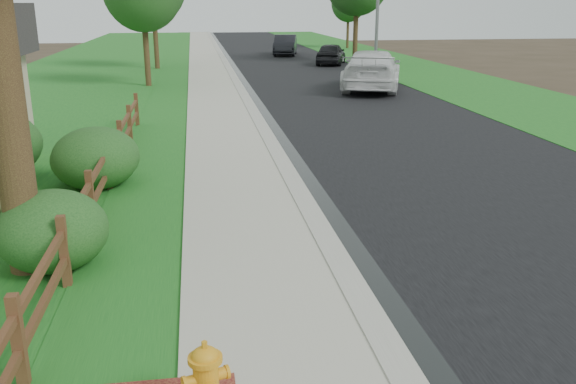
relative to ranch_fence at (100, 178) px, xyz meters
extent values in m
plane|color=#32291B|center=(3.60, -6.40, -0.62)|extent=(120.00, 120.00, 0.00)
cube|color=black|center=(8.20, 28.60, -0.61)|extent=(8.00, 90.00, 0.02)
cube|color=gray|center=(4.00, 28.60, -0.56)|extent=(0.40, 90.00, 0.12)
cube|color=black|center=(4.35, 28.60, -0.60)|extent=(0.50, 90.00, 0.00)
cube|color=#AAA494|center=(2.70, 28.60, -0.57)|extent=(2.20, 90.00, 0.10)
cube|color=#18551B|center=(0.80, 28.60, -0.59)|extent=(1.60, 90.00, 0.06)
cube|color=#18551B|center=(-4.40, 28.60, -0.60)|extent=(9.00, 90.00, 0.04)
cube|color=#18551B|center=(15.10, 28.60, -0.60)|extent=(6.00, 90.00, 0.04)
cube|color=#472C17|center=(0.00, -6.00, -0.07)|extent=(0.12, 0.12, 1.10)
cube|color=#472C17|center=(0.00, -3.60, -0.07)|extent=(0.12, 0.12, 1.10)
cube|color=#472C17|center=(0.00, -1.20, -0.07)|extent=(0.12, 0.12, 1.10)
cube|color=#472C17|center=(0.00, 1.20, -0.07)|extent=(0.12, 0.12, 1.10)
cube|color=#472C17|center=(0.00, 3.60, -0.07)|extent=(0.12, 0.12, 1.10)
cube|color=#472C17|center=(0.00, 6.00, -0.07)|extent=(0.12, 0.12, 1.10)
cube|color=#472C17|center=(0.00, 8.40, -0.07)|extent=(0.12, 0.12, 1.10)
cube|color=#472C17|center=(0.00, -4.80, -0.17)|extent=(0.08, 2.35, 0.10)
cube|color=#472C17|center=(0.00, -4.80, 0.23)|extent=(0.08, 2.35, 0.10)
cube|color=#472C17|center=(0.00, -2.40, -0.17)|extent=(0.08, 2.35, 0.10)
cube|color=#472C17|center=(0.00, -2.40, 0.23)|extent=(0.08, 2.35, 0.10)
cube|color=#472C17|center=(0.00, 0.00, -0.17)|extent=(0.08, 2.35, 0.10)
cube|color=#472C17|center=(0.00, 0.00, 0.23)|extent=(0.08, 2.35, 0.10)
cube|color=#472C17|center=(0.00, 2.40, -0.17)|extent=(0.08, 2.35, 0.10)
cube|color=#472C17|center=(0.00, 2.40, 0.23)|extent=(0.08, 2.35, 0.10)
cube|color=#472C17|center=(0.00, 4.80, -0.17)|extent=(0.08, 2.35, 0.10)
cube|color=#472C17|center=(0.00, 4.80, 0.23)|extent=(0.08, 2.35, 0.10)
cube|color=#472C17|center=(0.00, 7.20, -0.17)|extent=(0.08, 2.35, 0.10)
cube|color=#472C17|center=(0.00, 7.20, 0.23)|extent=(0.08, 2.35, 0.10)
cylinder|color=#341E15|center=(-0.70, -2.90, 2.13)|extent=(0.52, 0.52, 5.50)
cylinder|color=#C67E17|center=(1.90, -6.81, -0.20)|extent=(0.25, 0.25, 0.55)
cylinder|color=#C67E17|center=(1.90, -6.81, 0.08)|extent=(0.33, 0.33, 0.05)
ellipsoid|color=#C67E17|center=(1.90, -6.81, 0.10)|extent=(0.27, 0.27, 0.20)
cylinder|color=#C67E17|center=(1.90, -6.81, 0.23)|extent=(0.06, 0.06, 0.07)
cylinder|color=#C67E17|center=(1.73, -6.87, -0.12)|extent=(0.17, 0.16, 0.13)
cylinder|color=#C67E17|center=(2.07, -6.76, -0.12)|extent=(0.17, 0.16, 0.13)
imported|color=silver|center=(10.04, 15.75, 0.31)|extent=(4.43, 6.71, 1.81)
imported|color=black|center=(10.80, 27.83, 0.09)|extent=(2.90, 4.37, 1.38)
imported|color=black|center=(8.93, 35.62, 0.16)|extent=(2.52, 4.82, 1.51)
ellipsoid|color=brown|center=(-1.88, 0.02, -0.22)|extent=(1.40, 1.22, 0.79)
ellipsoid|color=#174016|center=(-0.30, -2.87, 0.00)|extent=(1.75, 1.75, 1.24)
ellipsoid|color=#174016|center=(-0.30, 1.61, 0.04)|extent=(2.32, 2.32, 1.32)
ellipsoid|color=#174016|center=(-0.30, 1.42, 0.05)|extent=(1.94, 1.94, 1.33)
cylinder|color=#341E15|center=(-0.30, 18.59, 1.40)|extent=(0.28, 0.28, 4.04)
cylinder|color=#341E15|center=(-0.30, 26.75, 1.50)|extent=(0.29, 0.29, 4.23)
cylinder|color=#341E15|center=(12.60, 28.59, 1.73)|extent=(0.32, 0.32, 4.69)
cylinder|color=#341E15|center=(15.44, 42.04, 1.08)|extent=(0.23, 0.23, 3.39)
ellipsoid|color=#174016|center=(15.44, 42.04, 3.26)|extent=(2.99, 2.99, 3.29)
camera|label=1|loc=(1.92, -11.89, 3.29)|focal=38.00mm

